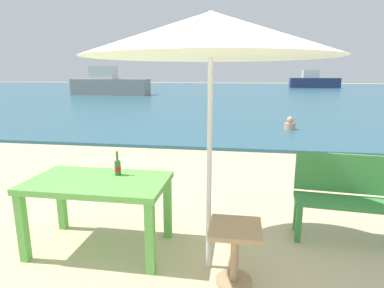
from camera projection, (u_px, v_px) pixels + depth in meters
sea_water at (240, 91)px, 31.61m from camera, size 120.00×50.00×0.08m
picnic_table_green at (98, 190)px, 3.23m from camera, size 1.40×0.80×0.76m
beer_bottle_amber at (118, 167)px, 3.33m from camera, size 0.07×0.07×0.26m
patio_umbrella at (211, 35)px, 2.58m from camera, size 2.10×2.10×2.30m
side_table_wood at (235, 246)px, 2.74m from camera, size 0.44×0.44×0.54m
bench_green_left at (352, 193)px, 3.45m from camera, size 1.23×0.46×0.95m
swimmer_person at (290, 124)px, 9.97m from camera, size 0.34×0.34×0.41m
boat_barge at (110, 85)px, 25.68m from camera, size 6.21×1.69×2.26m
boat_cargo_ship at (314, 82)px, 37.97m from camera, size 5.68×1.55×2.06m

